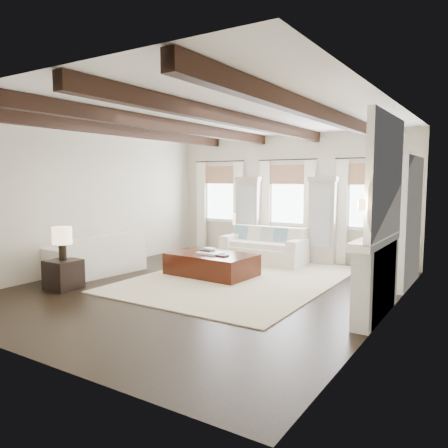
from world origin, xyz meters
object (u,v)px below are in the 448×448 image
Objects in this scene: side_table_back at (239,245)px; sofa_back at (265,248)px; side_table_front at (64,274)px; ottoman at (212,265)px; sofa_left at (98,258)px.

sofa_back is at bearing -29.13° from side_table_back.
side_table_front is at bearing -114.77° from sofa_back.
side_table_back is (-1.11, 0.62, -0.08)m from sofa_back.
side_table_front is at bearing -100.21° from side_table_back.
sofa_back is at bearing 84.33° from ottoman.
side_table_back is at bearing 111.00° from ottoman.
side_table_front reaches higher than side_table_back.
side_table_front is (0.43, -1.21, -0.08)m from sofa_left.
sofa_left is 3.93× the size of side_table_back.
side_table_back is (-0.82, 2.54, 0.04)m from ottoman.
sofa_left is 4.00m from side_table_back.
side_table_back is (0.90, 4.98, -0.00)m from side_table_front.
sofa_left is at bearing -109.39° from side_table_back.
ottoman is 2.99m from side_table_front.
sofa_left is at bearing -146.93° from ottoman.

